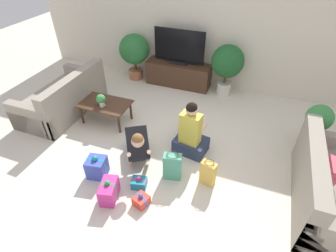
{
  "coord_description": "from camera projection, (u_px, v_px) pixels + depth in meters",
  "views": [
    {
      "loc": [
        1.16,
        -2.96,
        3.05
      ],
      "look_at": [
        -0.04,
        0.18,
        0.45
      ],
      "focal_mm": 28.0,
      "sensor_mm": 36.0,
      "label": 1
    }
  ],
  "objects": [
    {
      "name": "tabletop_plant",
      "position": [
        101.0,
        100.0,
        4.73
      ],
      "size": [
        0.17,
        0.17,
        0.22
      ],
      "color": "#A36042",
      "rests_on": "coffee_table"
    },
    {
      "name": "wall_back",
      "position": [
        211.0,
        28.0,
        5.53
      ],
      "size": [
        8.4,
        0.06,
        2.6
      ],
      "color": "beige",
      "rests_on": "ground_plane"
    },
    {
      "name": "coffee_table",
      "position": [
        105.0,
        105.0,
        4.89
      ],
      "size": [
        0.92,
        0.58,
        0.41
      ],
      "color": "#472D1E",
      "rests_on": "ground_plane"
    },
    {
      "name": "gift_box_c",
      "position": [
        141.0,
        200.0,
        3.55
      ],
      "size": [
        0.23,
        0.24,
        0.2
      ],
      "rotation": [
        0.0,
        0.0,
        -0.32
      ],
      "color": "red",
      "rests_on": "ground_plane"
    },
    {
      "name": "gift_bag_b",
      "position": [
        208.0,
        173.0,
        3.77
      ],
      "size": [
        0.24,
        0.17,
        0.43
      ],
      "rotation": [
        0.0,
        0.0,
        -0.25
      ],
      "color": "#E5B74C",
      "rests_on": "ground_plane"
    },
    {
      "name": "person_kneeling",
      "position": [
        137.0,
        145.0,
        4.06
      ],
      "size": [
        0.66,
        0.81,
        0.77
      ],
      "rotation": [
        0.0,
        0.0,
        0.55
      ],
      "color": "#23232D",
      "rests_on": "ground_plane"
    },
    {
      "name": "gift_box_a",
      "position": [
        139.0,
        183.0,
        3.79
      ],
      "size": [
        0.25,
        0.22,
        0.19
      ],
      "rotation": [
        0.0,
        0.0,
        0.24
      ],
      "color": "teal",
      "rests_on": "ground_plane"
    },
    {
      "name": "gift_bag_a",
      "position": [
        172.0,
        166.0,
        3.84
      ],
      "size": [
        0.29,
        0.2,
        0.46
      ],
      "rotation": [
        0.0,
        0.0,
        0.22
      ],
      "color": "#4CA384",
      "rests_on": "ground_plane"
    },
    {
      "name": "potted_plant_back_left",
      "position": [
        134.0,
        51.0,
        6.12
      ],
      "size": [
        0.7,
        0.7,
        1.08
      ],
      "color": "#A36042",
      "rests_on": "ground_plane"
    },
    {
      "name": "tv_console",
      "position": [
        178.0,
        74.0,
        6.1
      ],
      "size": [
        1.48,
        0.46,
        0.54
      ],
      "color": "#472D1E",
      "rests_on": "ground_plane"
    },
    {
      "name": "sofa_left",
      "position": [
        64.0,
        98.0,
        5.23
      ],
      "size": [
        0.94,
        1.78,
        0.83
      ],
      "rotation": [
        0.0,
        0.0,
        -1.57
      ],
      "color": "gray",
      "rests_on": "ground_plane"
    },
    {
      "name": "person_sitting",
      "position": [
        191.0,
        135.0,
        4.21
      ],
      "size": [
        0.57,
        0.53,
        0.98
      ],
      "rotation": [
        0.0,
        0.0,
        2.99
      ],
      "color": "#283351",
      "rests_on": "ground_plane"
    },
    {
      "name": "dog",
      "position": [
        184.0,
        127.0,
        4.59
      ],
      "size": [
        0.27,
        0.48,
        0.34
      ],
      "rotation": [
        0.0,
        0.0,
        0.37
      ],
      "color": "black",
      "rests_on": "ground_plane"
    },
    {
      "name": "gift_box_b",
      "position": [
        97.0,
        167.0,
        3.92
      ],
      "size": [
        0.32,
        0.31,
        0.39
      ],
      "rotation": [
        0.0,
        0.0,
        0.19
      ],
      "color": "#3D51BC",
      "rests_on": "ground_plane"
    },
    {
      "name": "gift_box_d",
      "position": [
        109.0,
        191.0,
        3.59
      ],
      "size": [
        0.29,
        0.39,
        0.34
      ],
      "rotation": [
        0.0,
        0.0,
        0.25
      ],
      "color": "#CC3389",
      "rests_on": "ground_plane"
    },
    {
      "name": "sofa_right",
      "position": [
        331.0,
        189.0,
        3.44
      ],
      "size": [
        0.94,
        1.78,
        0.83
      ],
      "rotation": [
        0.0,
        0.0,
        1.57
      ],
      "color": "gray",
      "rests_on": "ground_plane"
    },
    {
      "name": "potted_plant_corner_right",
      "position": [
        318.0,
        120.0,
        4.26
      ],
      "size": [
        0.43,
        0.43,
        0.78
      ],
      "color": "#A36042",
      "rests_on": "ground_plane"
    },
    {
      "name": "ground_plane",
      "position": [
        166.0,
        154.0,
        4.38
      ],
      "size": [
        16.0,
        16.0,
        0.0
      ],
      "primitive_type": "plane",
      "color": "beige"
    },
    {
      "name": "potted_plant_back_right",
      "position": [
        227.0,
        64.0,
        5.48
      ],
      "size": [
        0.69,
        0.69,
        1.12
      ],
      "color": "beige",
      "rests_on": "ground_plane"
    },
    {
      "name": "mug",
      "position": [
        102.0,
        104.0,
        4.75
      ],
      "size": [
        0.12,
        0.08,
        0.09
      ],
      "color": "silver",
      "rests_on": "coffee_table"
    },
    {
      "name": "tv",
      "position": [
        179.0,
        49.0,
        5.73
      ],
      "size": [
        1.14,
        0.2,
        0.77
      ],
      "color": "black",
      "rests_on": "tv_console"
    }
  ]
}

